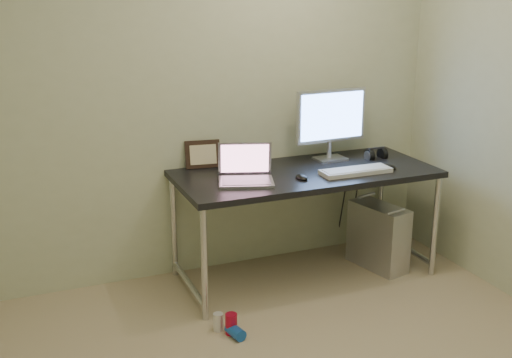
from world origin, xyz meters
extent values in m
cube|color=beige|center=(0.00, 1.75, 1.25)|extent=(3.50, 0.02, 2.50)
cube|color=black|center=(0.65, 1.37, 0.73)|extent=(1.73, 0.76, 0.04)
cylinder|color=silver|center=(-0.17, 1.03, 0.35)|extent=(0.04, 0.04, 0.71)
cylinder|color=silver|center=(-0.17, 1.71, 0.35)|extent=(0.04, 0.04, 0.71)
cylinder|color=silver|center=(1.47, 1.03, 0.35)|extent=(0.04, 0.04, 0.71)
cylinder|color=silver|center=(1.47, 1.71, 0.35)|extent=(0.04, 0.04, 0.71)
cylinder|color=silver|center=(-0.17, 1.37, 0.08)|extent=(0.04, 0.68, 0.04)
cylinder|color=silver|center=(1.47, 1.37, 0.08)|extent=(0.04, 0.68, 0.04)
cube|color=#B9B8BE|center=(1.19, 1.29, 0.23)|extent=(0.29, 0.47, 0.46)
cylinder|color=silver|center=(1.19, 1.11, 0.48)|extent=(0.16, 0.06, 0.02)
cylinder|color=silver|center=(1.19, 1.48, 0.48)|extent=(0.16, 0.06, 0.02)
cylinder|color=black|center=(1.14, 1.70, 0.40)|extent=(0.01, 0.16, 0.69)
cylinder|color=black|center=(1.23, 1.68, 0.38)|extent=(0.02, 0.11, 0.71)
cylinder|color=#B50D2A|center=(-0.09, 0.82, 0.06)|extent=(0.07, 0.07, 0.13)
cylinder|color=silver|center=(-0.15, 0.88, 0.05)|extent=(0.06, 0.06, 0.11)
cylinder|color=blue|center=(-0.08, 0.77, 0.03)|extent=(0.10, 0.14, 0.07)
cube|color=silver|center=(0.18, 1.26, 0.76)|extent=(0.39, 0.33, 0.02)
cube|color=gray|center=(0.18, 1.26, 0.77)|extent=(0.34, 0.28, 0.00)
cube|color=#95949C|center=(0.22, 1.39, 0.88)|extent=(0.34, 0.15, 0.22)
cube|color=#8A556A|center=(0.22, 1.38, 0.88)|extent=(0.30, 0.13, 0.19)
cube|color=silver|center=(0.94, 1.56, 0.76)|extent=(0.22, 0.16, 0.02)
cylinder|color=silver|center=(0.94, 1.58, 0.82)|extent=(0.03, 0.03, 0.12)
cube|color=silver|center=(0.94, 1.57, 1.06)|extent=(0.53, 0.06, 0.37)
cube|color=#5C8AE4|center=(0.94, 1.55, 1.06)|extent=(0.48, 0.03, 0.32)
cube|color=silver|center=(0.93, 1.20, 0.76)|extent=(0.48, 0.16, 0.03)
ellipsoid|color=black|center=(1.19, 1.21, 0.77)|extent=(0.10, 0.14, 0.04)
ellipsoid|color=black|center=(0.54, 1.22, 0.77)|extent=(0.07, 0.11, 0.04)
cylinder|color=black|center=(1.20, 1.47, 0.78)|extent=(0.04, 0.09, 0.09)
cylinder|color=black|center=(1.31, 1.47, 0.78)|extent=(0.04, 0.09, 0.09)
cube|color=black|center=(1.26, 1.47, 0.82)|extent=(0.12, 0.02, 0.01)
cube|color=black|center=(0.04, 1.71, 0.84)|extent=(0.24, 0.10, 0.19)
cylinder|color=silver|center=(0.19, 1.67, 0.80)|extent=(0.01, 0.01, 0.09)
cylinder|color=silver|center=(0.19, 1.67, 0.85)|extent=(0.05, 0.04, 0.04)
camera|label=1|loc=(-1.20, -2.27, 1.93)|focal=45.00mm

